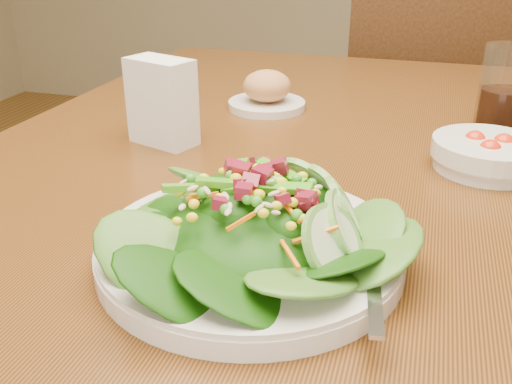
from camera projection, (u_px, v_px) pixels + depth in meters
dining_table at (273, 208)px, 0.91m from camera, size 0.90×1.40×0.75m
chair_far at (420, 114)px, 1.76m from camera, size 0.49×0.49×1.00m
salad_plate at (260, 232)px, 0.56m from camera, size 0.31×0.31×0.09m
bread_plate at (267, 93)px, 1.04m from camera, size 0.14×0.14×0.07m
tomato_bowl at (488, 154)px, 0.78m from camera, size 0.15×0.15×0.05m
drinking_glass at (504, 95)px, 0.92m from camera, size 0.08×0.08×0.14m
napkin_holder at (162, 100)px, 0.86m from camera, size 0.11×0.08×0.13m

